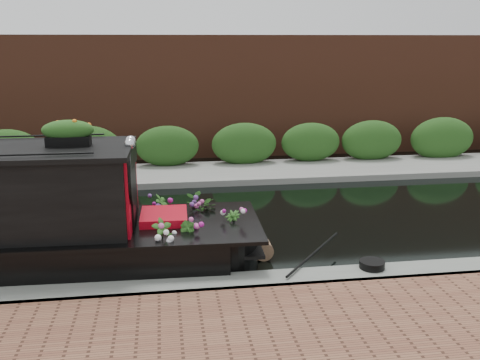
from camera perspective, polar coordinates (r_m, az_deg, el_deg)
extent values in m
plane|color=black|center=(11.47, -7.19, -4.96)|extent=(80.00, 80.00, 0.00)
cube|color=slate|center=(8.44, -6.62, -12.47)|extent=(40.00, 0.60, 0.50)
cube|color=gray|center=(15.49, -7.57, 0.24)|extent=(40.00, 2.40, 0.34)
cube|color=#244E1A|center=(16.37, -7.63, 1.02)|extent=(40.00, 1.10, 2.80)
cube|color=brown|center=(18.42, -7.74, 2.55)|extent=(40.00, 1.00, 8.00)
cube|color=red|center=(9.23, -11.45, -0.81)|extent=(0.11, 1.74, 1.34)
cube|color=black|center=(8.55, -20.62, -2.21)|extent=(0.89, 0.06, 0.55)
cube|color=red|center=(9.43, -8.08, -4.91)|extent=(0.82, 0.92, 0.50)
sphere|color=silver|center=(8.92, -11.68, 3.79)|extent=(0.18, 0.18, 0.18)
sphere|color=silver|center=(9.20, -11.59, 4.11)|extent=(0.18, 0.18, 0.18)
cube|color=black|center=(9.16, -17.81, 3.99)|extent=(0.71, 0.29, 0.16)
ellipsoid|color=orange|center=(9.13, -17.91, 5.22)|extent=(0.77, 0.30, 0.24)
imported|color=#295B1E|center=(8.66, -8.25, -6.19)|extent=(0.41, 0.36, 0.65)
imported|color=#295B1E|center=(8.81, -5.52, -6.13)|extent=(0.38, 0.37, 0.53)
imported|color=#295B1E|center=(9.94, -3.98, -3.33)|extent=(0.72, 0.67, 0.64)
imported|color=#295B1E|center=(9.33, -0.80, -4.89)|extent=(0.42, 0.42, 0.52)
imported|color=#295B1E|center=(10.06, -8.32, -3.26)|extent=(0.34, 0.39, 0.63)
cylinder|color=#876347|center=(9.77, 2.39, -7.32)|extent=(0.35, 0.37, 0.35)
cylinder|color=black|center=(9.04, 13.90, -8.73)|extent=(0.41, 0.41, 0.12)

